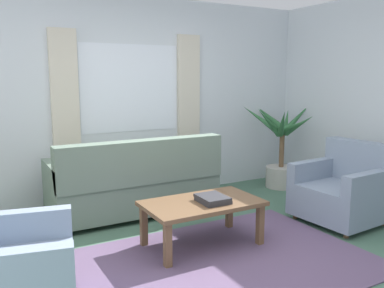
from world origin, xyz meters
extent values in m
plane|color=#476B56|center=(0.00, 0.00, 0.00)|extent=(6.24, 6.24, 0.00)
cube|color=silver|center=(0.00, 2.26, 1.30)|extent=(5.32, 0.12, 2.60)
cube|color=white|center=(0.00, 2.20, 1.45)|extent=(1.30, 0.01, 1.10)
cube|color=beige|center=(-0.83, 2.17, 1.45)|extent=(0.32, 0.06, 1.40)
cube|color=beige|center=(0.83, 2.17, 1.45)|extent=(0.32, 0.06, 1.40)
cube|color=#604C6B|center=(0.00, 0.00, 0.01)|extent=(2.53, 1.81, 0.01)
cube|color=slate|center=(-0.21, 1.62, 0.25)|extent=(1.90, 0.80, 0.38)
cube|color=slate|center=(-0.21, 1.30, 0.68)|extent=(1.90, 0.20, 0.48)
cube|color=slate|center=(0.66, 1.62, 0.56)|extent=(0.16, 0.80, 0.24)
cube|color=slate|center=(-1.08, 1.62, 0.56)|extent=(0.16, 0.80, 0.24)
cylinder|color=brown|center=(0.64, 1.92, 0.03)|extent=(0.06, 0.06, 0.06)
cylinder|color=brown|center=(-1.06, 1.92, 0.03)|extent=(0.06, 0.06, 0.06)
cylinder|color=brown|center=(0.64, 1.32, 0.03)|extent=(0.06, 0.06, 0.06)
cylinder|color=brown|center=(-1.06, 1.32, 0.03)|extent=(0.06, 0.06, 0.06)
cube|color=gray|center=(-1.70, -0.03, 0.24)|extent=(0.95, 0.99, 0.36)
cube|color=gray|center=(-1.78, -0.39, 0.53)|extent=(0.81, 0.28, 0.22)
cube|color=gray|center=(-1.63, 0.32, 0.53)|extent=(0.81, 0.28, 0.22)
cylinder|color=brown|center=(-1.32, 0.23, 0.03)|extent=(0.05, 0.05, 0.06)
cube|color=gray|center=(1.67, 0.23, 0.24)|extent=(0.85, 0.89, 0.36)
cube|color=gray|center=(2.00, 0.25, 0.65)|extent=(0.24, 0.85, 0.46)
cube|color=gray|center=(1.65, 0.59, 0.53)|extent=(0.81, 0.17, 0.22)
cube|color=gray|center=(1.70, -0.13, 0.53)|extent=(0.81, 0.17, 0.22)
cylinder|color=brown|center=(1.33, 0.55, 0.03)|extent=(0.05, 0.05, 0.06)
cylinder|color=brown|center=(1.37, -0.13, 0.03)|extent=(0.05, 0.05, 0.06)
cylinder|color=brown|center=(1.97, 0.59, 0.03)|extent=(0.05, 0.05, 0.06)
cylinder|color=brown|center=(2.01, -0.09, 0.03)|extent=(0.05, 0.05, 0.06)
cube|color=brown|center=(0.01, 0.42, 0.42)|extent=(1.10, 0.64, 0.04)
cube|color=brown|center=(-0.48, 0.16, 0.20)|extent=(0.06, 0.06, 0.40)
cube|color=brown|center=(0.50, 0.16, 0.20)|extent=(0.06, 0.06, 0.40)
cube|color=brown|center=(-0.48, 0.68, 0.20)|extent=(0.06, 0.06, 0.40)
cube|color=brown|center=(0.50, 0.68, 0.20)|extent=(0.06, 0.06, 0.40)
cube|color=#2D2D33|center=(0.09, 0.34, 0.46)|extent=(0.26, 0.29, 0.03)
cube|color=#2D2D33|center=(0.08, 0.35, 0.49)|extent=(0.25, 0.31, 0.03)
cylinder|color=#B7B2A8|center=(2.09, 1.66, 0.15)|extent=(0.43, 0.43, 0.30)
cylinder|color=brown|center=(2.09, 1.66, 0.53)|extent=(0.07, 0.07, 0.46)
cone|color=#2D6638|center=(2.42, 1.71, 1.00)|extent=(0.63, 0.20, 0.45)
cone|color=#2D6638|center=(2.29, 1.81, 0.94)|extent=(0.41, 0.35, 0.42)
cone|color=#2D6638|center=(2.10, 2.01, 1.01)|extent=(0.12, 0.68, 0.37)
cone|color=#2D6638|center=(1.88, 1.90, 0.99)|extent=(0.41, 0.53, 0.46)
cone|color=#2D6638|center=(1.79, 1.60, 0.98)|extent=(0.55, 0.21, 0.47)
cone|color=#2D6638|center=(1.89, 1.44, 0.97)|extent=(0.39, 0.46, 0.47)
cone|color=#2D6638|center=(2.10, 1.43, 0.93)|extent=(0.12, 0.46, 0.28)
cone|color=#2D6638|center=(2.25, 1.50, 0.92)|extent=(0.34, 0.37, 0.37)
camera|label=1|loc=(-1.89, -2.79, 1.61)|focal=38.39mm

